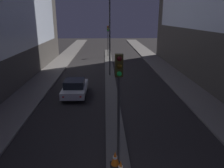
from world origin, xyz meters
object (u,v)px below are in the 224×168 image
traffic_light_mid (108,34)px  traffic_cone_near (121,168)px  traffic_cone_far (115,158)px  street_lamp (110,15)px  car_left_lane (75,88)px  traffic_light_near (119,87)px

traffic_light_mid → traffic_cone_near: size_ratio=6.76×
traffic_light_mid → traffic_cone_near: bearing=-89.9°
traffic_light_mid → traffic_cone_far: (-0.14, -29.12, -3.33)m
traffic_light_mid → traffic_cone_near: 30.02m
traffic_light_mid → traffic_cone_far: bearing=-90.3°
street_lamp → car_left_lane: (-3.14, -6.52, -6.01)m
traffic_light_near → street_lamp: 16.18m
traffic_light_mid → traffic_cone_far: traffic_light_mid is taller
traffic_light_near → traffic_cone_near: size_ratio=6.76×
traffic_light_mid → car_left_lane: bearing=-99.1°
traffic_light_mid → car_left_lane: traffic_light_mid is taller
traffic_cone_near → car_left_lane: (-3.19, 10.18, 0.27)m
traffic_cone_near → traffic_light_near: bearing=93.7°
street_lamp → traffic_cone_near: bearing=-89.8°
traffic_cone_far → car_left_lane: bearing=107.5°
traffic_light_mid → traffic_cone_far: 29.31m
traffic_light_mid → street_lamp: size_ratio=0.51×
street_lamp → car_left_lane: 9.41m
traffic_cone_near → traffic_light_mid: bearing=90.1°
street_lamp → traffic_cone_far: street_lamp is taller
traffic_cone_far → traffic_light_mid: bearing=89.7°
traffic_light_near → car_left_lane: (-3.14, 9.38, -3.04)m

